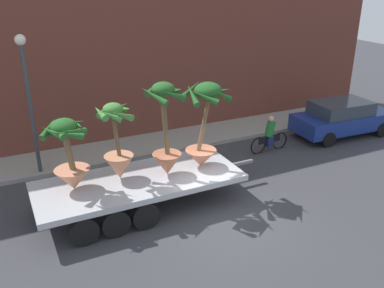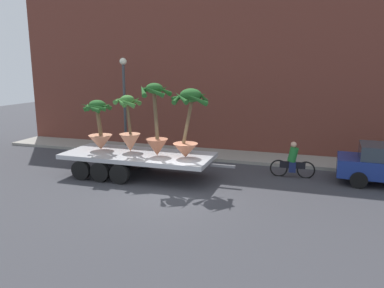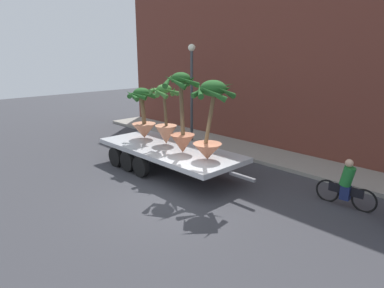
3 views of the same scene
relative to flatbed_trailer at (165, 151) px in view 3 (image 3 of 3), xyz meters
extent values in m
plane|color=#38383D|center=(2.32, -1.67, -0.78)|extent=(60.00, 60.00, 0.00)
cube|color=gray|center=(2.32, 4.43, -0.70)|extent=(24.00, 2.20, 0.15)
cube|color=brown|center=(2.32, 6.13, 3.68)|extent=(24.00, 1.20, 8.93)
cube|color=#B7BABF|center=(0.25, 0.00, 0.11)|extent=(6.28, 2.60, 0.18)
cylinder|color=black|center=(-1.77, 1.17, -0.38)|extent=(0.80, 0.23, 0.80)
cylinder|color=black|center=(-1.74, -1.21, -0.38)|extent=(0.80, 0.23, 0.80)
cylinder|color=black|center=(-0.89, 1.18, -0.38)|extent=(0.80, 0.23, 0.80)
cylinder|color=black|center=(-0.87, -1.20, -0.38)|extent=(0.80, 0.23, 0.80)
cylinder|color=black|center=(-0.01, 1.19, -0.38)|extent=(0.80, 0.23, 0.80)
cylinder|color=black|center=(0.01, -1.19, -0.38)|extent=(0.80, 0.23, 0.80)
cube|color=slate|center=(3.87, 0.03, -0.04)|extent=(1.00, 0.11, 0.10)
cone|color=tan|center=(-0.26, 0.28, 0.58)|extent=(0.89, 0.89, 0.76)
cylinder|color=brown|center=(-0.29, 0.28, 1.69)|extent=(0.24, 0.12, 1.47)
ellipsoid|color=#428438|center=(-0.32, 0.28, 2.42)|extent=(0.58, 0.58, 0.36)
cone|color=#428438|center=(0.06, 0.30, 2.35)|extent=(0.23, 0.80, 0.44)
cone|color=#428438|center=(-0.12, 0.60, 2.33)|extent=(0.76, 0.58, 0.50)
cone|color=#428438|center=(-0.50, 0.53, 2.34)|extent=(0.63, 0.53, 0.42)
cone|color=#428438|center=(-0.71, 0.23, 2.38)|extent=(0.31, 0.82, 0.33)
cone|color=#428438|center=(-0.48, -0.01, 2.34)|extent=(0.70, 0.50, 0.45)
cone|color=#428438|center=(-0.19, -0.09, 2.33)|extent=(0.82, 0.46, 0.53)
cone|color=#B26647|center=(1.15, -0.08, 0.55)|extent=(0.90, 0.90, 0.69)
cylinder|color=brown|center=(1.11, -0.08, 1.90)|extent=(0.26, 0.15, 2.04)
ellipsoid|color=#235B23|center=(1.08, -0.08, 2.92)|extent=(0.68, 0.68, 0.42)
cone|color=#235B23|center=(1.52, -0.17, 2.85)|extent=(0.38, 0.94, 0.50)
cone|color=#235B23|center=(1.23, 0.27, 2.84)|extent=(0.80, 0.49, 0.49)
cone|color=#235B23|center=(0.81, 0.15, 2.89)|extent=(0.62, 0.68, 0.31)
cone|color=#235B23|center=(0.70, -0.33, 2.85)|extent=(0.68, 0.88, 0.52)
cone|color=#235B23|center=(1.23, -0.49, 2.84)|extent=(0.89, 0.49, 0.54)
cone|color=tan|center=(-1.66, 0.20, 0.52)|extent=(1.02, 1.02, 0.64)
cylinder|color=brown|center=(-1.70, 0.20, 1.49)|extent=(0.31, 0.18, 1.31)
ellipsoid|color=#235B23|center=(-1.74, 0.20, 2.14)|extent=(0.72, 0.72, 0.45)
cone|color=#235B23|center=(-1.34, 0.22, 2.09)|extent=(0.23, 0.82, 0.39)
cone|color=#235B23|center=(-1.45, 0.53, 2.09)|extent=(0.81, 0.74, 0.40)
cone|color=#235B23|center=(-1.84, 0.56, 2.06)|extent=(0.79, 0.41, 0.49)
cone|color=#235B23|center=(-2.10, 0.46, 2.08)|extent=(0.68, 0.85, 0.48)
cone|color=#235B23|center=(-2.07, -0.02, 2.10)|extent=(0.62, 0.79, 0.34)
cone|color=#235B23|center=(-1.78, -0.27, 2.08)|extent=(0.97, 0.29, 0.46)
cone|color=#235B23|center=(-1.55, -0.14, 2.09)|extent=(0.81, 0.56, 0.40)
cone|color=#C17251|center=(2.35, 0.00, 0.49)|extent=(1.00, 1.00, 0.57)
cylinder|color=brown|center=(2.46, 0.00, 1.72)|extent=(0.51, 0.14, 1.90)
ellipsoid|color=#235B23|center=(2.57, 0.00, 2.68)|extent=(0.85, 0.85, 0.53)
cone|color=#235B23|center=(3.06, 0.03, 2.60)|extent=(0.27, 1.00, 0.54)
cone|color=#235B23|center=(2.75, 0.39, 2.63)|extent=(0.89, 0.54, 0.40)
cone|color=#235B23|center=(2.22, 0.50, 2.63)|extent=(1.13, 0.88, 0.49)
cone|color=#235B23|center=(2.08, 0.06, 2.60)|extent=(0.33, 1.02, 0.56)
cone|color=#235B23|center=(2.30, -0.34, 2.61)|extent=(0.80, 0.72, 0.49)
cone|color=#235B23|center=(2.88, -0.42, 2.59)|extent=(0.93, 0.77, 0.62)
torus|color=black|center=(6.96, 1.91, -0.44)|extent=(0.74, 0.10, 0.74)
torus|color=black|center=(5.87, 1.85, -0.44)|extent=(0.74, 0.10, 0.74)
cube|color=black|center=(6.41, 1.88, -0.26)|extent=(1.04, 0.12, 0.28)
cylinder|color=#1E702D|center=(6.41, 1.88, 0.19)|extent=(0.46, 0.36, 0.65)
sphere|color=tan|center=(6.41, 1.88, 0.61)|extent=(0.24, 0.24, 0.24)
cube|color=navy|center=(6.41, 1.88, -0.34)|extent=(0.29, 0.25, 0.44)
cylinder|color=#383D42|center=(-2.28, 3.63, 1.62)|extent=(0.14, 0.14, 4.50)
sphere|color=#EAEACC|center=(-2.28, 3.63, 4.02)|extent=(0.36, 0.36, 0.36)
camera|label=1|loc=(-3.21, -10.93, 6.08)|focal=39.20mm
camera|label=2|loc=(7.11, -13.62, 3.77)|focal=34.70mm
camera|label=3|loc=(10.13, -8.13, 3.81)|focal=31.64mm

